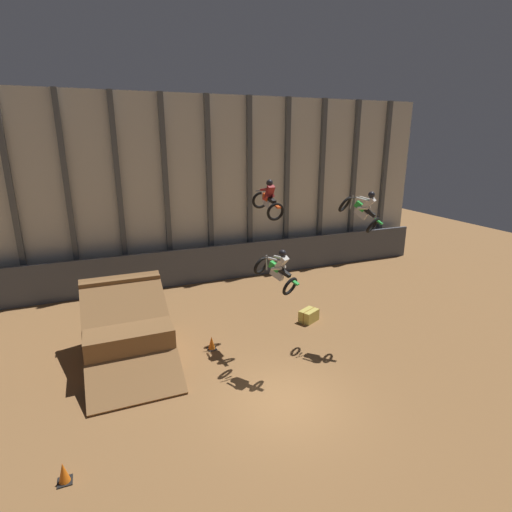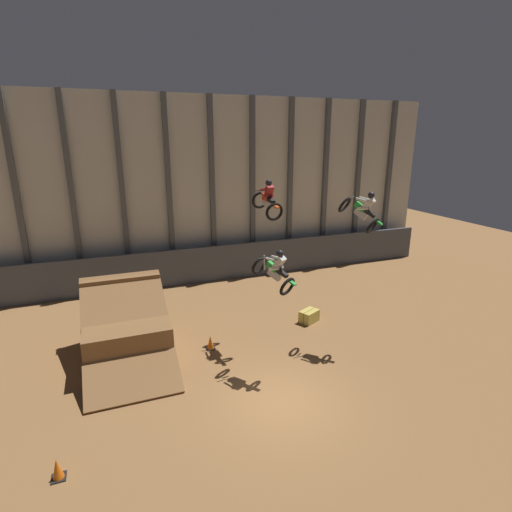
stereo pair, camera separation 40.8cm
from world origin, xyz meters
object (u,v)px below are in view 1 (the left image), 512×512
object	(u,v)px
dirt_ramp	(127,331)
traffic_cone_arena_edge	(64,473)
rider_bike_center_air	(268,200)
rider_bike_right_air	(362,210)
traffic_cone_near_ramp	(212,343)
hay_bale_trackside	(309,316)
rider_bike_left_air	(277,271)

from	to	relation	value
dirt_ramp	traffic_cone_arena_edge	size ratio (longest dim) A/B	8.96
rider_bike_center_air	traffic_cone_arena_edge	size ratio (longest dim) A/B	3.18
dirt_ramp	rider_bike_right_air	distance (m)	10.45
rider_bike_center_air	traffic_cone_near_ramp	bearing A→B (deg)	-177.76
traffic_cone_near_ramp	hay_bale_trackside	world-z (taller)	traffic_cone_near_ramp
rider_bike_center_air	traffic_cone_near_ramp	distance (m)	6.24
dirt_ramp	rider_bike_left_air	distance (m)	6.57
dirt_ramp	hay_bale_trackside	xyz separation A→B (m)	(8.18, -0.10, -0.72)
traffic_cone_near_ramp	traffic_cone_arena_edge	xyz separation A→B (m)	(-5.29, -4.97, 0.00)
rider_bike_left_air	rider_bike_center_air	size ratio (longest dim) A/B	1.00
rider_bike_center_air	traffic_cone_arena_edge	distance (m)	10.99
traffic_cone_arena_edge	rider_bike_left_air	bearing A→B (deg)	21.40
dirt_ramp	hay_bale_trackside	bearing A→B (deg)	-0.71
dirt_ramp	rider_bike_right_air	xyz separation A→B (m)	(9.09, -2.31, 4.61)
rider_bike_right_air	hay_bale_trackside	world-z (taller)	rider_bike_right_air
rider_bike_left_air	rider_bike_right_air	size ratio (longest dim) A/B	1.03
rider_bike_right_air	hay_bale_trackside	xyz separation A→B (m)	(-0.91, 2.21, -5.33)
traffic_cone_near_ramp	hay_bale_trackside	xyz separation A→B (m)	(5.00, 0.80, -0.00)
rider_bike_center_air	traffic_cone_near_ramp	world-z (taller)	rider_bike_center_air
dirt_ramp	traffic_cone_near_ramp	size ratio (longest dim) A/B	8.96
hay_bale_trackside	traffic_cone_arena_edge	bearing A→B (deg)	-150.73
rider_bike_right_air	hay_bale_trackside	size ratio (longest dim) A/B	1.68
dirt_ramp	rider_bike_right_air	bearing A→B (deg)	-14.29
traffic_cone_arena_edge	dirt_ramp	bearing A→B (deg)	70.19
dirt_ramp	hay_bale_trackside	distance (m)	8.21
hay_bale_trackside	dirt_ramp	bearing A→B (deg)	179.29
rider_bike_center_air	traffic_cone_near_ramp	size ratio (longest dim) A/B	3.18
rider_bike_left_air	traffic_cone_arena_edge	bearing A→B (deg)	174.46
rider_bike_left_air	hay_bale_trackside	distance (m)	5.56
dirt_ramp	rider_bike_center_air	bearing A→B (deg)	-6.97
rider_bike_right_air	traffic_cone_near_ramp	world-z (taller)	rider_bike_right_air
rider_bike_right_air	traffic_cone_arena_edge	world-z (taller)	rider_bike_right_air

